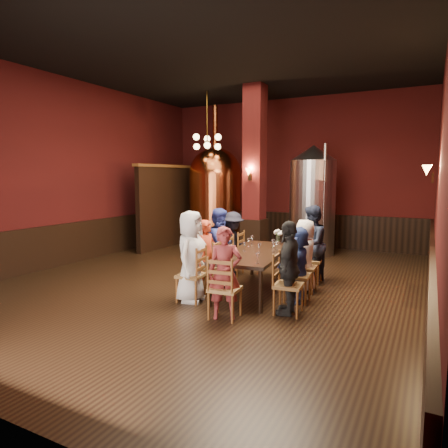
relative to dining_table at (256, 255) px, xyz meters
The scene contains 40 objects.
room 1.90m from the dining_table, 165.25° to the left, with size 10.00×10.02×4.50m.
wainscot_right 2.93m from the dining_table, ahead, with size 0.08×9.90×1.00m, color black.
wainscot_back 5.34m from the dining_table, 101.35° to the left, with size 7.90×0.08×1.00m, color black.
wainscot_left 5.02m from the dining_table, behind, with size 0.08×9.90×1.00m, color black.
column 3.71m from the dining_table, 113.71° to the left, with size 0.58×0.58×4.50m, color #440F0E.
partition 5.52m from the dining_table, 140.72° to the left, with size 0.22×3.50×2.40m, color black.
pendant_cluster 4.90m from the dining_table, 131.91° to the left, with size 0.90×0.90×1.70m, color #A57226, non-canonical shape.
sconce_wall 3.40m from the dining_table, 20.70° to the left, with size 0.20×0.20×0.36m, color black, non-canonical shape.
sconce_column 3.44m from the dining_table, 115.95° to the left, with size 0.20×0.20×0.36m, color black, non-canonical shape.
dining_table is the anchor object (origin of this frame).
chair_0 1.33m from the dining_table, 124.96° to the right, with size 0.46×0.46×0.92m, color brown, non-canonical shape.
person_0 1.32m from the dining_table, 124.96° to the right, with size 0.77×0.50×1.57m, color white.
chair_1 0.94m from the dining_table, 153.38° to the right, with size 0.46×0.46×0.92m, color brown, non-canonical shape.
person_1 0.91m from the dining_table, 153.38° to the right, with size 0.49×0.32×1.34m, color #B3391E.
chair_2 0.94m from the dining_table, 164.18° to the left, with size 0.46×0.46×0.92m, color brown, non-canonical shape.
person_2 0.91m from the dining_table, 164.18° to the left, with size 0.73×0.36×1.51m, color navy.
chair_3 1.33m from the dining_table, 135.77° to the left, with size 0.46×0.46×0.92m, color brown, non-canonical shape.
person_3 1.31m from the dining_table, 135.77° to the left, with size 0.89×0.51×1.38m, color black.
chair_4 1.33m from the dining_table, 44.23° to the right, with size 0.46×0.46×0.92m, color brown, non-canonical shape.
person_4 1.31m from the dining_table, 44.23° to the right, with size 0.86×0.36×1.47m, color black.
chair_5 0.94m from the dining_table, 15.82° to the right, with size 0.46×0.46×0.92m, color brown, non-canonical shape.
person_5 0.91m from the dining_table, 15.82° to the right, with size 1.21×0.39×1.31m, color navy.
chair_6 0.94m from the dining_table, 26.62° to the left, with size 0.46×0.46×0.92m, color brown, non-canonical shape.
person_6 0.91m from the dining_table, 26.62° to the left, with size 0.66×0.43×1.35m, color beige.
chair_7 1.33m from the dining_table, 55.04° to the left, with size 0.46×0.46×0.92m, color brown, non-canonical shape.
person_7 1.32m from the dining_table, 55.04° to the left, with size 0.76×0.38×1.57m, color #1B2236.
chair_8 1.57m from the dining_table, 84.60° to the right, with size 0.46×0.46×0.92m, color brown, non-canonical shape.
person_8 1.55m from the dining_table, 84.60° to the right, with size 0.51×0.34×1.40m, color maroon.
copper_kettle 5.15m from the dining_table, 127.15° to the left, with size 1.80×1.80×4.25m.
steel_vessel 4.08m from the dining_table, 90.39° to the left, with size 1.44×1.44×2.97m.
rose_vase 1.00m from the dining_table, 84.89° to the left, with size 0.18×0.18×0.31m.
wine_glass_0 0.46m from the dining_table, 47.21° to the left, with size 0.07×0.07×0.17m, color white, non-canonical shape.
wine_glass_1 0.54m from the dining_table, 73.75° to the left, with size 0.07×0.07×0.17m, color white, non-canonical shape.
wine_glass_2 0.54m from the dining_table, 128.66° to the left, with size 0.07×0.07×0.17m, color white, non-canonical shape.
wine_glass_3 0.56m from the dining_table, 122.42° to the right, with size 0.07×0.07×0.17m, color white, non-canonical shape.
wine_glass_4 0.18m from the dining_table, 30.71° to the right, with size 0.07×0.07×0.17m, color white, non-canonical shape.
wine_glass_5 0.87m from the dining_table, 118.37° to the left, with size 0.07×0.07×0.17m, color white, non-canonical shape.
wine_glass_6 1.03m from the dining_table, 65.87° to the right, with size 0.07×0.07×0.17m, color white, non-canonical shape.
wine_glass_7 0.36m from the dining_table, 15.04° to the left, with size 0.07×0.07×0.17m, color white, non-canonical shape.
wine_glass_8 0.27m from the dining_table, 161.55° to the right, with size 0.07×0.07×0.17m, color white, non-canonical shape.
Camera 1 is at (3.89, -7.04, 2.16)m, focal length 32.00 mm.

